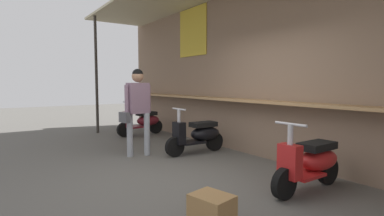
# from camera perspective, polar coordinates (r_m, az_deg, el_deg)

# --- Properties ---
(ground_plane) EXTENTS (33.95, 33.95, 0.00)m
(ground_plane) POSITION_cam_1_polar(r_m,az_deg,el_deg) (4.76, -0.41, -13.16)
(ground_plane) COLOR #56544F
(market_stall_facade) EXTENTS (12.13, 2.12, 3.63)m
(market_stall_facade) POSITION_cam_1_polar(r_m,az_deg,el_deg) (5.83, 15.53, 9.60)
(market_stall_facade) COLOR #7F6651
(market_stall_facade) RESTS_ON ground_plane
(scooter_maroon) EXTENTS (0.49, 1.40, 0.97)m
(scooter_maroon) POSITION_cam_1_polar(r_m,az_deg,el_deg) (8.62, -9.32, -2.50)
(scooter_maroon) COLOR maroon
(scooter_maroon) RESTS_ON ground_plane
(scooter_black) EXTENTS (0.46, 1.40, 0.97)m
(scooter_black) POSITION_cam_1_polar(r_m,az_deg,el_deg) (6.29, 1.28, -5.11)
(scooter_black) COLOR black
(scooter_black) RESTS_ON ground_plane
(scooter_red) EXTENTS (0.46, 1.40, 0.97)m
(scooter_red) POSITION_cam_1_polar(r_m,az_deg,el_deg) (4.46, 21.81, -9.55)
(scooter_red) COLOR red
(scooter_red) RESTS_ON ground_plane
(shopper_with_handbag) EXTENTS (0.34, 0.68, 1.75)m
(shopper_with_handbag) POSITION_cam_1_polar(r_m,az_deg,el_deg) (6.06, -10.36, 1.01)
(shopper_with_handbag) COLOR #999EA8
(shopper_with_handbag) RESTS_ON ground_plane
(merchandise_crate) EXTENTS (0.44, 0.38, 0.39)m
(merchandise_crate) POSITION_cam_1_polar(r_m,az_deg,el_deg) (3.07, 3.80, -19.63)
(merchandise_crate) COLOR olive
(merchandise_crate) RESTS_ON ground_plane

